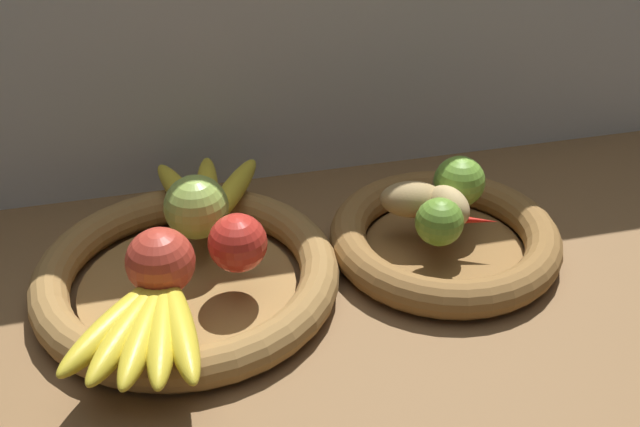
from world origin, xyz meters
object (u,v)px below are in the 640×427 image
fruit_bowl_left (187,277)px  apple_red_right (238,243)px  apple_green_back (196,207)px  potato_oblong (413,199)px  potato_back (450,187)px  fruit_bowl_right (444,239)px  apple_red_front (160,262)px  potato_large (448,206)px  lime_far (459,182)px  banana_bunch_back (207,194)px  chili_pepper (458,219)px  lime_near (440,223)px  banana_bunch_front (147,325)px

fruit_bowl_left → apple_red_right: 9.07cm
apple_green_back → potato_oblong: size_ratio=0.95×
potato_back → potato_oblong: size_ratio=0.81×
fruit_bowl_left → fruit_bowl_right: bearing=0.0°
apple_red_front → potato_back: (38.12, 9.58, -1.57)cm
potato_large → lime_far: size_ratio=1.00×
fruit_bowl_left → apple_green_back: apple_green_back is taller
apple_red_front → banana_bunch_back: 18.53cm
potato_back → chili_pepper: potato_back is taller
fruit_bowl_right → potato_large: bearing=0.0°
apple_green_back → potato_oblong: 27.46cm
fruit_bowl_left → chili_pepper: (34.26, -1.16, 3.65)cm
apple_red_front → potato_oblong: apple_red_front is taller
potato_back → lime_near: 9.70cm
fruit_bowl_right → potato_large: potato_large is taller
fruit_bowl_right → potato_back: size_ratio=4.42×
apple_red_front → chili_pepper: (37.08, 3.91, -2.79)cm
banana_bunch_back → chili_pepper: bearing=-23.5°
potato_oblong → lime_near: size_ratio=1.40×
fruit_bowl_right → potato_back: (2.05, 4.50, 4.86)cm
apple_red_front → potato_large: size_ratio=1.16×
fruit_bowl_left → potato_back: potato_back is taller
banana_bunch_front → banana_bunch_back: size_ratio=1.02×
fruit_bowl_left → lime_far: bearing=6.2°
lime_far → potato_oblong: bearing=-170.8°
potato_back → apple_red_front: bearing=-165.9°
banana_bunch_front → lime_near: size_ratio=3.21×
banana_bunch_back → potato_large: (29.04, -11.90, 1.01)cm
apple_green_back → apple_red_right: apple_green_back is taller
banana_bunch_front → lime_far: 44.61cm
fruit_bowl_right → apple_red_right: apple_red_right is taller
fruit_bowl_right → banana_bunch_front: banana_bunch_front is taller
apple_red_front → lime_near: bearing=1.9°
apple_red_front → banana_bunch_back: bearing=67.5°
apple_red_right → lime_near: size_ratio=1.17×
fruit_bowl_right → banana_bunch_back: bearing=157.7°
fruit_bowl_left → apple_red_right: apple_red_right is taller
potato_large → chili_pepper: size_ratio=0.67×
fruit_bowl_left → potato_back: bearing=7.3°
banana_bunch_front → lime_far: bearing=22.0°
apple_green_back → potato_large: 31.45cm
fruit_bowl_left → potato_oblong: size_ratio=4.43×
apple_red_right → potato_oblong: size_ratio=0.83×
fruit_bowl_right → apple_red_front: apple_red_front is taller
apple_red_front → banana_bunch_front: (-2.18, -7.62, -2.30)cm
apple_green_back → potato_oblong: apple_green_back is taller
apple_green_back → potato_large: size_ratio=1.19×
potato_back → apple_green_back: bearing=179.0°
fruit_bowl_right → banana_bunch_front: size_ratio=1.56×
apple_red_right → banana_bunch_back: apple_red_right is taller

